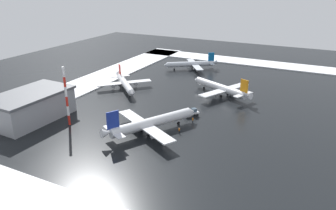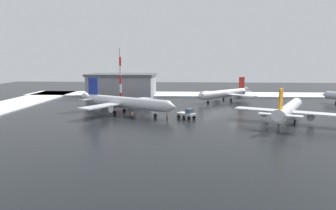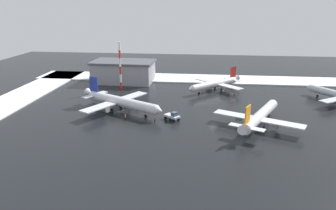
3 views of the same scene
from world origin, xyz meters
The scene contains 10 objects.
ground_plane centered at (0.00, 0.00, 0.00)m, with size 240.00×240.00×0.00m, color black.
snow_bank_far centered at (0.00, -50.00, 0.22)m, with size 152.00×16.00×0.44m, color white.
airplane_parked_portside centered at (28.34, -3.68, 3.05)m, with size 28.31×24.18×9.22m.
airplane_distant_tail centered at (-11.66, 4.34, 2.83)m, with size 22.97×27.02×8.55m.
airplane_parked_starboard centered at (-0.74, -31.76, 2.60)m, with size 20.66×20.82×7.87m.
pushback_tug centered at (11.82, 2.33, 1.28)m, with size 4.95×4.62×2.50m.
ground_crew_mid_apron centered at (25.04, 3.89, 0.97)m, with size 0.36×0.36×1.71m.
ground_crew_by_nose_gear centered at (16.59, 4.56, 0.97)m, with size 0.36×0.36×1.71m.
antenna_mast centered at (34.57, -28.34, 9.02)m, with size 0.70×0.70×18.05m.
cargo_hangar centered at (36.75, -41.42, 4.44)m, with size 25.45×15.77×8.80m.
Camera 3 is at (3.07, 88.53, 31.73)m, focal length 35.00 mm.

